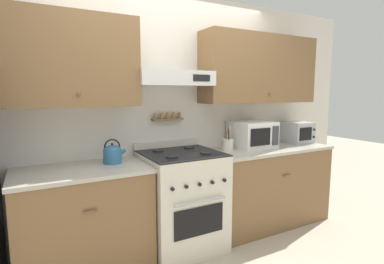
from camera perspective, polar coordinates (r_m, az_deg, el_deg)
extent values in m
plane|color=#B2A38E|center=(3.00, 0.82, -23.25)|extent=(16.00, 16.00, 0.00)
cube|color=silver|center=(3.20, -5.26, 2.90)|extent=(5.20, 0.08, 2.55)
cube|color=brown|center=(2.76, -21.62, 12.52)|extent=(1.06, 0.33, 0.77)
sphere|color=brown|center=(2.57, -20.82, 6.60)|extent=(0.02, 0.02, 0.02)
cube|color=brown|center=(3.63, 12.77, 11.56)|extent=(1.48, 0.33, 0.77)
sphere|color=brown|center=(3.49, 14.56, 6.99)|extent=(0.02, 0.02, 0.02)
cube|color=silver|center=(2.99, -3.62, 10.18)|extent=(0.77, 0.37, 0.14)
cube|color=black|center=(2.92, 1.87, 10.25)|extent=(0.18, 0.01, 0.06)
cube|color=brown|center=(3.13, -4.68, 2.43)|extent=(0.34, 0.07, 0.02)
cylinder|color=olive|center=(3.08, -7.00, 3.05)|extent=(0.03, 0.03, 0.06)
cylinder|color=olive|center=(3.10, -5.83, 3.11)|extent=(0.03, 0.03, 0.06)
cylinder|color=olive|center=(3.13, -4.69, 3.16)|extent=(0.03, 0.03, 0.06)
cylinder|color=olive|center=(3.16, -3.56, 3.21)|extent=(0.03, 0.03, 0.06)
cylinder|color=olive|center=(3.19, -2.45, 3.26)|extent=(0.03, 0.03, 0.06)
cube|color=brown|center=(2.82, -19.81, -15.81)|extent=(1.06, 0.64, 0.87)
cube|color=#B7B2A3|center=(2.68, -20.25, -6.88)|extent=(1.09, 0.66, 0.03)
cylinder|color=brown|center=(2.44, -18.80, -14.10)|extent=(0.10, 0.01, 0.01)
cube|color=brown|center=(3.68, 13.73, -10.01)|extent=(1.48, 0.64, 0.87)
cube|color=#B7B2A3|center=(3.57, 13.96, -3.08)|extent=(1.51, 0.66, 0.03)
cylinder|color=brown|center=(3.39, 17.62, -7.88)|extent=(0.10, 0.01, 0.01)
cube|color=beige|center=(3.03, -2.02, -12.94)|extent=(0.73, 0.69, 0.95)
cube|color=black|center=(2.77, 1.39, -16.66)|extent=(0.49, 0.01, 0.27)
cylinder|color=#ADAFB5|center=(2.68, 1.66, -13.15)|extent=(0.51, 0.02, 0.02)
cube|color=black|center=(2.90, -2.07, -4.03)|extent=(0.73, 0.69, 0.01)
cylinder|color=#232326|center=(2.67, -3.82, -4.72)|extent=(0.11, 0.11, 0.02)
cylinder|color=#232326|center=(2.83, 2.60, -4.00)|extent=(0.11, 0.11, 0.02)
cylinder|color=#232326|center=(2.97, -6.52, -3.50)|extent=(0.11, 0.11, 0.02)
cylinder|color=#232326|center=(3.12, -0.57, -2.93)|extent=(0.11, 0.11, 0.02)
cylinder|color=black|center=(2.53, -3.72, -10.81)|extent=(0.03, 0.02, 0.03)
cylinder|color=black|center=(2.58, -1.05, -10.39)|extent=(0.03, 0.02, 0.03)
cylinder|color=black|center=(2.64, 1.50, -9.97)|extent=(0.03, 0.02, 0.03)
cylinder|color=black|center=(2.71, 3.92, -9.55)|extent=(0.03, 0.02, 0.03)
cylinder|color=black|center=(2.78, 6.23, -9.13)|extent=(0.03, 0.02, 0.03)
cube|color=beige|center=(3.18, -4.70, -2.30)|extent=(0.73, 0.04, 0.06)
cylinder|color=teal|center=(2.78, -14.91, -4.47)|extent=(0.16, 0.16, 0.13)
ellipsoid|color=teal|center=(2.76, -14.95, -3.18)|extent=(0.15, 0.15, 0.07)
sphere|color=black|center=(2.76, -14.99, -2.24)|extent=(0.02, 0.02, 0.02)
cylinder|color=teal|center=(2.79, -13.38, -3.96)|extent=(0.10, 0.04, 0.09)
torus|color=black|center=(2.76, -14.97, -2.74)|extent=(0.14, 0.01, 0.14)
cube|color=white|center=(3.52, 11.41, -0.44)|extent=(0.45, 0.40, 0.30)
cube|color=black|center=(3.33, 12.94, -0.93)|extent=(0.27, 0.01, 0.19)
cube|color=#38383D|center=(3.48, 15.63, -0.67)|extent=(0.09, 0.01, 0.21)
cylinder|color=silver|center=(3.30, 6.86, -2.40)|extent=(0.12, 0.12, 0.12)
cylinder|color=olive|center=(3.26, 6.68, -0.10)|extent=(0.01, 0.05, 0.16)
cylinder|color=#28282B|center=(3.29, 6.96, -0.05)|extent=(0.01, 0.04, 0.16)
cylinder|color=#B2B2B7|center=(3.30, 7.14, -0.01)|extent=(0.01, 0.03, 0.16)
cube|color=#ADAFB5|center=(3.99, 19.32, -0.05)|extent=(0.31, 0.31, 0.26)
cube|color=black|center=(3.87, 20.85, -0.35)|extent=(0.20, 0.01, 0.16)
cylinder|color=black|center=(3.97, 22.28, 0.45)|extent=(0.03, 0.01, 0.03)
cylinder|color=black|center=(3.98, 22.22, -0.89)|extent=(0.03, 0.01, 0.03)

